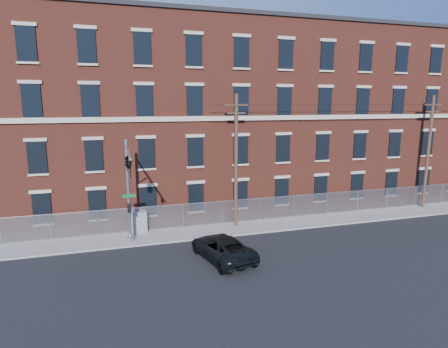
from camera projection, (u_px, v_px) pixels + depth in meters
ground at (233, 257)px, 22.99m from camera, size 140.00×140.00×0.00m
sidewalk at (351, 217)px, 31.02m from camera, size 65.00×3.00×0.12m
mill_building at (303, 116)px, 37.92m from camera, size 55.30×14.32×16.30m
chain_link_fence at (343, 202)px, 32.06m from camera, size 59.06×0.06×1.85m
traffic_signal_mast at (128, 171)px, 22.36m from camera, size 0.90×6.75×7.00m
utility_pole_near at (236, 159)px, 27.82m from camera, size 1.80×0.28×10.00m
utility_pole_mid at (428, 150)px, 32.82m from camera, size 1.80×0.28×10.00m
overhead_wires at (433, 107)px, 32.11m from camera, size 40.00×0.62×0.62m
pickup_truck at (222, 248)px, 22.65m from camera, size 3.50×5.61×1.45m
utility_cabinet at (138, 222)px, 26.97m from camera, size 1.33×0.78×1.58m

